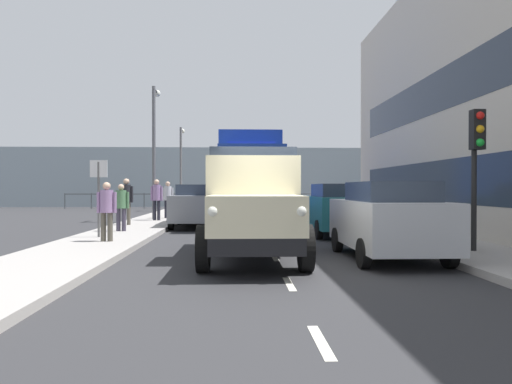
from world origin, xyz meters
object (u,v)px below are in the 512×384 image
object	(u,v)px
lorry_cargo_blue	(249,177)
lamp_post_far	(181,160)
lamp_post_promenade	(154,140)
pedestrian_strolling	(157,196)
pedestrian_by_lamp	(168,196)
pedestrian_couple_b	(107,207)
car_grey_oppositeside_0	(197,205)
car_maroon_oppositeside_1	(207,201)
pedestrian_couple_a	(121,204)
car_silver_kerbside_near	(387,219)
traffic_light_near	(476,149)
street_sign	(99,185)
car_teal_kerbside_1	(337,209)
pedestrian_with_bag	(126,197)
truck_vintage_cream	(252,207)

from	to	relation	value
lorry_cargo_blue	lamp_post_far	bearing A→B (deg)	-69.96
lamp_post_promenade	pedestrian_strolling	bearing A→B (deg)	105.47
pedestrian_strolling	pedestrian_by_lamp	bearing A→B (deg)	-99.88
pedestrian_couple_b	pedestrian_by_lamp	xyz separation A→B (m)	(-0.20, -9.76, 0.10)
car_grey_oppositeside_0	lorry_cargo_blue	bearing A→B (deg)	-153.88
pedestrian_by_lamp	pedestrian_strolling	bearing A→B (deg)	80.12
pedestrian_strolling	car_maroon_oppositeside_1	bearing A→B (deg)	-114.85
pedestrian_couple_b	pedestrian_couple_a	distance (m)	3.03
car_silver_kerbside_near	lamp_post_promenade	bearing A→B (deg)	-58.26
traffic_light_near	lamp_post_promenade	distance (m)	14.78
lamp_post_promenade	street_sign	world-z (taller)	lamp_post_promenade
car_grey_oppositeside_0	street_sign	xyz separation A→B (m)	(2.43, 5.20, 0.79)
car_teal_kerbside_1	lamp_post_far	distance (m)	18.03
street_sign	car_grey_oppositeside_0	bearing A→B (deg)	-115.00
car_silver_kerbside_near	pedestrian_with_bag	size ratio (longest dim) A/B	2.18
car_grey_oppositeside_0	pedestrian_with_bag	distance (m)	2.79
pedestrian_couple_b	street_sign	world-z (taller)	street_sign
traffic_light_near	lamp_post_far	xyz separation A→B (m)	(9.20, -21.57, 1.04)
car_maroon_oppositeside_1	street_sign	size ratio (longest dim) A/B	1.96
truck_vintage_cream	car_silver_kerbside_near	xyz separation A→B (m)	(-3.01, -0.17, -0.28)
truck_vintage_cream	car_silver_kerbside_near	distance (m)	3.03
car_silver_kerbside_near	lorry_cargo_blue	bearing A→B (deg)	-74.07
car_maroon_oppositeside_1	pedestrian_couple_a	bearing A→B (deg)	76.62
pedestrian_with_bag	lamp_post_far	size ratio (longest dim) A/B	0.33
car_grey_oppositeside_0	pedestrian_with_bag	xyz separation A→B (m)	(2.69, 0.65, 0.32)
pedestrian_couple_b	pedestrian_with_bag	xyz separation A→B (m)	(0.80, -5.68, 0.14)
lamp_post_promenade	pedestrian_with_bag	bearing A→B (deg)	81.75
pedestrian_with_bag	lamp_post_promenade	world-z (taller)	lamp_post_promenade
truck_vintage_cream	pedestrian_couple_b	world-z (taller)	truck_vintage_cream
lorry_cargo_blue	street_sign	xyz separation A→B (m)	(4.57, 6.26, -0.39)
pedestrian_with_bag	lorry_cargo_blue	bearing A→B (deg)	-160.67
lorry_cargo_blue	lamp_post_promenade	bearing A→B (deg)	-21.57
car_teal_kerbside_1	traffic_light_near	world-z (taller)	traffic_light_near
car_grey_oppositeside_0	car_maroon_oppositeside_1	bearing A→B (deg)	-90.00
street_sign	truck_vintage_cream	bearing A→B (deg)	139.25
car_silver_kerbside_near	car_maroon_oppositeside_1	distance (m)	15.72
car_teal_kerbside_1	lamp_post_promenade	xyz separation A→B (m)	(7.16, -6.24, 2.92)
lamp_post_far	car_silver_kerbside_near	bearing A→B (deg)	108.20
pedestrian_couple_a	traffic_light_near	bearing A→B (deg)	149.92
car_silver_kerbside_near	street_sign	bearing A→B (deg)	-25.97
pedestrian_with_bag	pedestrian_by_lamp	size ratio (longest dim) A/B	1.03
car_silver_kerbside_near	lamp_post_promenade	xyz separation A→B (m)	(7.16, -11.57, 2.92)
car_maroon_oppositeside_1	pedestrian_strolling	world-z (taller)	pedestrian_strolling
truck_vintage_cream	lorry_cargo_blue	distance (m)	10.07
pedestrian_couple_a	pedestrian_with_bag	size ratio (longest dim) A/B	0.87
truck_vintage_cream	car_maroon_oppositeside_1	distance (m)	15.22
car_maroon_oppositeside_1	pedestrian_by_lamp	world-z (taller)	pedestrian_by_lamp
pedestrian_strolling	pedestrian_by_lamp	distance (m)	1.56
car_maroon_oppositeside_1	truck_vintage_cream	bearing A→B (deg)	97.37
car_silver_kerbside_near	traffic_light_near	distance (m)	2.61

